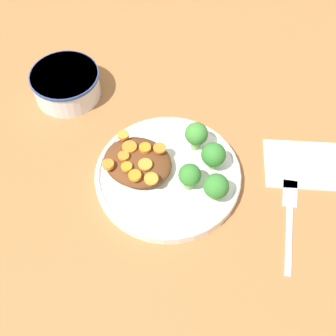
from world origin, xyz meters
The scene contains 20 objects.
ground_plane centered at (0.00, 0.00, 0.00)m, with size 4.00×4.00×0.00m, color #9E6638.
plate centered at (0.00, 0.00, 0.01)m, with size 0.24×0.24×0.02m.
dip_bowl centered at (0.26, -0.09, 0.03)m, with size 0.13×0.13×0.05m.
stew_mound centered at (0.05, 0.01, 0.03)m, with size 0.12×0.10×0.03m, color #5B3319.
broccoli_floret_0 centered at (-0.06, -0.04, 0.05)m, with size 0.04×0.04×0.05m.
broccoli_floret_1 centered at (-0.09, 0.01, 0.05)m, with size 0.04×0.04×0.05m.
broccoli_floret_2 centered at (-0.04, 0.01, 0.05)m, with size 0.04×0.04×0.05m.
broccoli_floret_3 centered at (-0.02, -0.07, 0.05)m, with size 0.04×0.04×0.06m.
carrot_slice_0 centered at (0.09, -0.02, 0.05)m, with size 0.02×0.02×0.01m, color orange.
carrot_slice_1 centered at (0.05, -0.01, 0.05)m, with size 0.02×0.02×0.01m, color orange.
carrot_slice_2 centered at (0.06, 0.04, 0.05)m, with size 0.02×0.02×0.01m, color orange.
carrot_slice_3 centered at (0.07, 0.00, 0.05)m, with size 0.02×0.02×0.00m, color orange.
carrot_slice_4 centered at (0.02, -0.02, 0.05)m, with size 0.02×0.02×0.00m, color orange.
carrot_slice_5 centered at (0.04, 0.05, 0.05)m, with size 0.02×0.02×0.01m, color orange.
carrot_slice_6 centered at (0.03, 0.02, 0.05)m, with size 0.02×0.02×0.00m, color orange.
carrot_slice_7 centered at (0.07, 0.02, 0.05)m, with size 0.02×0.02×0.01m, color orange.
carrot_slice_8 centered at (0.08, 0.05, 0.05)m, with size 0.02×0.02×0.01m, color orange.
carrot_slice_9 centered at (0.01, 0.04, 0.05)m, with size 0.02×0.02×0.00m, color orange.
fork centered at (-0.21, -0.02, 0.00)m, with size 0.06×0.17×0.01m.
napkin centered at (-0.21, -0.13, 0.00)m, with size 0.18×0.15×0.01m.
Camera 1 is at (-0.19, 0.39, 0.67)m, focal length 50.00 mm.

